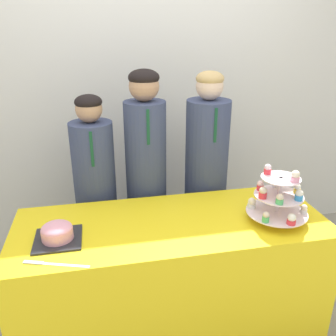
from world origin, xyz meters
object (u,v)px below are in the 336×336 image
(cupcake_stand, at_px, (278,198))
(student_2, at_px, (205,185))
(student_0, at_px, (97,203))
(student_1, at_px, (146,187))
(round_cake, at_px, (57,232))
(cake_knife, at_px, (45,264))

(cupcake_stand, relative_size, student_2, 0.22)
(student_0, xyz_separation_m, student_1, (0.34, 0.00, 0.08))
(student_1, bearing_deg, round_cake, -132.71)
(student_1, distance_m, student_2, 0.42)
(cake_knife, height_order, cupcake_stand, cupcake_stand)
(student_1, height_order, student_2, student_1)
(round_cake, distance_m, cake_knife, 0.20)
(student_2, bearing_deg, student_1, -180.00)
(student_0, distance_m, student_1, 0.35)
(student_1, xyz_separation_m, student_2, (0.42, 0.00, -0.03))
(cupcake_stand, distance_m, student_1, 0.90)
(cupcake_stand, distance_m, student_0, 1.18)
(cake_knife, distance_m, cupcake_stand, 1.23)
(cake_knife, bearing_deg, cupcake_stand, 25.40)
(cake_knife, distance_m, student_0, 0.82)
(student_2, bearing_deg, cake_knife, -142.35)
(cupcake_stand, relative_size, student_0, 0.24)
(cupcake_stand, bearing_deg, round_cake, 178.35)
(cupcake_stand, xyz_separation_m, student_2, (-0.21, 0.62, -0.18))
(round_cake, xyz_separation_m, student_1, (0.54, 0.58, -0.06))
(cupcake_stand, distance_m, student_2, 0.68)
(student_1, relative_size, student_2, 1.01)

